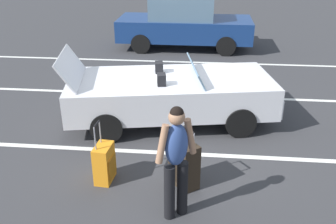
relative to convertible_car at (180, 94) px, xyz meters
name	(u,v)px	position (x,y,z in m)	size (l,w,h in m)	color
ground_plane	(170,120)	(-0.20, -0.04, -0.59)	(80.00, 80.00, 0.00)	#333335
lot_line_near	(164,153)	(-0.20, -1.38, -0.59)	(18.00, 0.12, 0.01)	silver
lot_line_mid	(175,95)	(-0.20, 1.32, -0.59)	(18.00, 0.12, 0.01)	silver
lot_line_far	(182,62)	(-0.20, 4.02, -0.59)	(18.00, 0.12, 0.01)	silver
convertible_car	(180,94)	(0.00, 0.00, 0.00)	(4.44, 2.47, 1.50)	silver
suitcase_large_black	(184,164)	(0.22, -2.28, -0.22)	(0.51, 0.55, 0.96)	#2D2319
suitcase_medium_bright	(104,163)	(-1.03, -2.29, -0.28)	(0.29, 0.42, 1.01)	orange
traveler_person	(176,157)	(0.15, -2.99, 0.34)	(0.55, 0.41, 1.65)	black
parked_sedan_near	(184,22)	(-0.25, 5.69, 0.30)	(4.51, 1.90, 1.82)	navy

